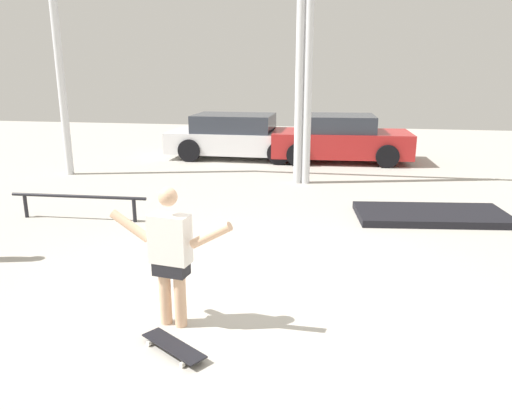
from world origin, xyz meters
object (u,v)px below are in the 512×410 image
at_px(manual_pad, 431,215).
at_px(grind_rail, 78,200).
at_px(parked_car_red, 340,139).
at_px(skateboard, 174,346).
at_px(skateboarder, 171,252).
at_px(parked_car_white, 238,137).

height_order(manual_pad, grind_rail, grind_rail).
bearing_deg(parked_car_red, skateboard, -101.32).
relative_size(skateboarder, parked_car_white, 0.36).
bearing_deg(manual_pad, skateboard, -122.42).
bearing_deg(manual_pad, parked_car_red, 107.27).
bearing_deg(parked_car_red, skateboarder, -102.69).
distance_m(skateboarder, parked_car_white, 10.45).
relative_size(skateboard, grind_rail, 0.30).
relative_size(grind_rail, parked_car_red, 0.63).
height_order(skateboard, parked_car_white, parked_car_white).
height_order(skateboard, manual_pad, manual_pad).
relative_size(skateboarder, skateboard, 2.00).
xyz_separation_m(skateboarder, parked_car_white, (-1.40, 10.35, -0.20)).
height_order(skateboard, parked_car_red, parked_car_red).
bearing_deg(parked_car_white, skateboard, -81.29).
xyz_separation_m(grind_rail, parked_car_white, (1.58, 6.90, 0.28)).
relative_size(parked_car_white, parked_car_red, 1.05).
height_order(manual_pad, parked_car_red, parked_car_red).
bearing_deg(skateboarder, skateboard, -61.97).
bearing_deg(grind_rail, parked_car_white, 77.09).
xyz_separation_m(skateboard, parked_car_red, (1.51, 10.85, 0.60)).
height_order(skateboarder, skateboard, skateboarder).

